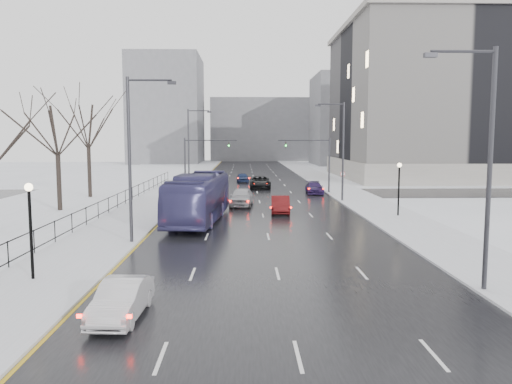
{
  "coord_description": "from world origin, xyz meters",
  "views": [
    {
      "loc": [
        -1.57,
        -9.94,
        6.36
      ],
      "look_at": [
        -0.69,
        26.26,
        2.5
      ],
      "focal_mm": 35.0,
      "sensor_mm": 36.0,
      "label": 1
    }
  ],
  "objects": [
    {
      "name": "tree_park_e",
      "position": [
        -18.2,
        44.0,
        0.0
      ],
      "size": [
        9.45,
        9.45,
        13.5
      ],
      "primitive_type": null,
      "color": "black",
      "rests_on": "ground"
    },
    {
      "name": "streetlight_r_mid",
      "position": [
        8.17,
        40.0,
        5.62
      ],
      "size": [
        2.95,
        0.25,
        10.0
      ],
      "color": "#2D2D33",
      "rests_on": "ground"
    },
    {
      "name": "mast_signal_right",
      "position": [
        7.33,
        48.0,
        4.11
      ],
      "size": [
        6.1,
        0.33,
        6.5
      ],
      "color": "#2D2D33",
      "rests_on": "ground"
    },
    {
      "name": "sidewalk_left",
      "position": [
        -10.5,
        60.0,
        0.08
      ],
      "size": [
        5.0,
        150.0,
        0.16
      ],
      "primitive_type": "cube",
      "color": "silver",
      "rests_on": "ground"
    },
    {
      "name": "lamppost_l",
      "position": [
        -11.0,
        12.0,
        2.94
      ],
      "size": [
        0.36,
        0.36,
        4.28
      ],
      "color": "black",
      "rests_on": "sidewalk_left"
    },
    {
      "name": "sidewalk_right",
      "position": [
        10.5,
        60.0,
        0.08
      ],
      "size": [
        5.0,
        150.0,
        0.16
      ],
      "primitive_type": "cube",
      "color": "silver",
      "rests_on": "ground"
    },
    {
      "name": "lamppost_r_mid",
      "position": [
        11.0,
        30.0,
        2.94
      ],
      "size": [
        0.36,
        0.36,
        4.28
      ],
      "color": "black",
      "rests_on": "sidewalk_right"
    },
    {
      "name": "sedan_right_cross",
      "position": [
        0.5,
        53.91,
        0.82
      ],
      "size": [
        2.63,
        5.66,
        1.57
      ],
      "primitive_type": "imported",
      "rotation": [
        0.0,
        0.0,
        -0.0
      ],
      "color": "black",
      "rests_on": "road"
    },
    {
      "name": "sedan_right_near",
      "position": [
        1.55,
        32.31,
        0.77
      ],
      "size": [
        1.77,
        4.51,
        1.46
      ],
      "primitive_type": "imported",
      "rotation": [
        0.0,
        0.0,
        -0.05
      ],
      "color": "#560E10",
      "rests_on": "road"
    },
    {
      "name": "streetlight_r_near",
      "position": [
        8.17,
        10.0,
        5.62
      ],
      "size": [
        2.95,
        0.25,
        10.0
      ],
      "color": "#2D2D33",
      "rests_on": "ground"
    },
    {
      "name": "civic_building",
      "position": [
        35.0,
        72.0,
        11.21
      ],
      "size": [
        41.0,
        31.0,
        24.8
      ],
      "color": "gray",
      "rests_on": "ground"
    },
    {
      "name": "bldg_far_left",
      "position": [
        -22.0,
        125.0,
        14.0
      ],
      "size": [
        18.0,
        22.0,
        28.0
      ],
      "primitive_type": "cube",
      "color": "slate",
      "rests_on": "ground"
    },
    {
      "name": "iron_fence",
      "position": [
        -13.0,
        30.0,
        0.91
      ],
      "size": [
        0.06,
        70.0,
        1.3
      ],
      "color": "black",
      "rests_on": "sidewalk_left"
    },
    {
      "name": "road",
      "position": [
        0.0,
        60.0,
        0.02
      ],
      "size": [
        16.0,
        150.0,
        0.04
      ],
      "primitive_type": "cube",
      "color": "black",
      "rests_on": "ground"
    },
    {
      "name": "mast_signal_left",
      "position": [
        -7.33,
        48.0,
        4.11
      ],
      "size": [
        6.1,
        0.33,
        6.5
      ],
      "color": "#2D2D33",
      "rests_on": "ground"
    },
    {
      "name": "sedan_right_far",
      "position": [
        6.61,
        47.45,
        0.71
      ],
      "size": [
        2.04,
        4.68,
        1.34
      ],
      "primitive_type": "imported",
      "rotation": [
        0.0,
        0.0,
        -0.04
      ],
      "color": "#281848",
      "rests_on": "road"
    },
    {
      "name": "streetlight_l_far",
      "position": [
        -8.17,
        52.0,
        5.62
      ],
      "size": [
        2.95,
        0.25,
        10.0
      ],
      "color": "#2D2D33",
      "rests_on": "ground"
    },
    {
      "name": "sedan_center_far",
      "position": [
        -1.77,
        62.87,
        0.73
      ],
      "size": [
        1.91,
        4.16,
        1.38
      ],
      "primitive_type": "imported",
      "rotation": [
        0.0,
        0.0,
        0.07
      ],
      "color": "navy",
      "rests_on": "road"
    },
    {
      "name": "no_uturn_sign",
      "position": [
        9.2,
        44.0,
        2.3
      ],
      "size": [
        0.6,
        0.06,
        2.7
      ],
      "color": "#2D2D33",
      "rests_on": "sidewalk_right"
    },
    {
      "name": "bldg_far_center",
      "position": [
        4.0,
        140.0,
        9.0
      ],
      "size": [
        30.0,
        18.0,
        18.0
      ],
      "primitive_type": "cube",
      "color": "slate",
      "rests_on": "ground"
    },
    {
      "name": "sedan_center_near",
      "position": [
        -1.8,
        36.97,
        0.9
      ],
      "size": [
        2.47,
        5.21,
        1.72
      ],
      "primitive_type": "imported",
      "rotation": [
        0.0,
        0.0,
        -0.09
      ],
      "color": "#A6A5AA",
      "rests_on": "road"
    },
    {
      "name": "tree_park_d",
      "position": [
        -17.8,
        34.0,
        0.0
      ],
      "size": [
        8.75,
        8.75,
        12.5
      ],
      "primitive_type": null,
      "color": "black",
      "rests_on": "ground"
    },
    {
      "name": "bldg_far_right",
      "position": [
        28.0,
        115.0,
        11.0
      ],
      "size": [
        24.0,
        20.0,
        22.0
      ],
      "primitive_type": "cube",
      "color": "slate",
      "rests_on": "ground"
    },
    {
      "name": "cross_road",
      "position": [
        0.0,
        48.0,
        0.02
      ],
      "size": [
        130.0,
        10.0,
        0.04
      ],
      "primitive_type": "cube",
      "color": "black",
      "rests_on": "ground"
    },
    {
      "name": "streetlight_l_near",
      "position": [
        -8.17,
        20.0,
        5.62
      ],
      "size": [
        2.95,
        0.25,
        10.0
      ],
      "color": "#2D2D33",
      "rests_on": "ground"
    },
    {
      "name": "park_strip",
      "position": [
        -20.0,
        60.0,
        0.06
      ],
      "size": [
        14.0,
        150.0,
        0.12
      ],
      "primitive_type": "cube",
      "color": "white",
      "rests_on": "ground"
    },
    {
      "name": "bus",
      "position": [
        -5.05,
        28.29,
        1.88
      ],
      "size": [
        4.2,
        13.41,
        3.68
      ],
      "primitive_type": "imported",
      "rotation": [
        0.0,
        0.0,
        -0.09
      ],
      "color": "navy",
      "rests_on": "road"
    },
    {
      "name": "sedan_left_near",
      "position": [
        -5.91,
        7.28,
        0.72
      ],
      "size": [
        1.61,
        4.16,
        1.35
      ],
      "primitive_type": "imported",
      "rotation": [
        0.0,
        0.0,
        -0.05
      ],
      "color": "silver",
      "rests_on": "road"
    }
  ]
}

